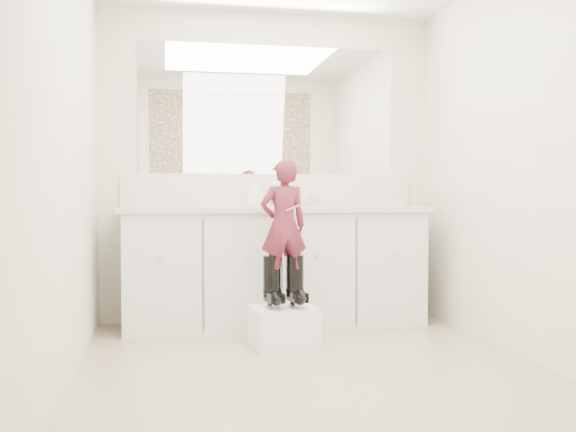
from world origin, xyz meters
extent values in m
plane|color=#897159|center=(0.00, 0.00, 0.00)|extent=(3.00, 3.00, 0.00)
plane|color=beige|center=(0.00, 1.50, 1.20)|extent=(2.60, 0.00, 2.60)
plane|color=beige|center=(0.00, -1.50, 1.20)|extent=(2.60, 0.00, 2.60)
plane|color=beige|center=(-1.30, 0.00, 1.20)|extent=(0.00, 3.00, 3.00)
plane|color=beige|center=(1.30, 0.00, 1.20)|extent=(0.00, 3.00, 3.00)
cube|color=silver|center=(0.00, 1.23, 0.42)|extent=(2.20, 0.55, 0.85)
cube|color=beige|center=(0.00, 1.21, 0.87)|extent=(2.28, 0.58, 0.04)
cube|color=beige|center=(0.00, 1.49, 1.02)|extent=(2.28, 0.03, 0.25)
cube|color=white|center=(0.00, 1.49, 1.64)|extent=(2.00, 0.02, 1.00)
cylinder|color=silver|center=(0.00, 1.38, 0.94)|extent=(0.08, 0.08, 0.10)
imported|color=#BFB299|center=(0.32, 1.30, 0.94)|extent=(0.12, 0.12, 0.09)
imported|color=white|center=(-0.16, 1.20, 1.00)|extent=(0.11, 0.11, 0.22)
cube|color=white|center=(-0.06, 0.55, 0.13)|extent=(0.44, 0.38, 0.25)
imported|color=#9C3041|center=(-0.06, 0.57, 0.78)|extent=(0.33, 0.24, 0.85)
cylinder|color=#D0519F|center=(0.01, 0.49, 0.90)|extent=(0.14, 0.03, 0.06)
camera|label=1|loc=(-0.80, -3.49, 0.99)|focal=40.00mm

